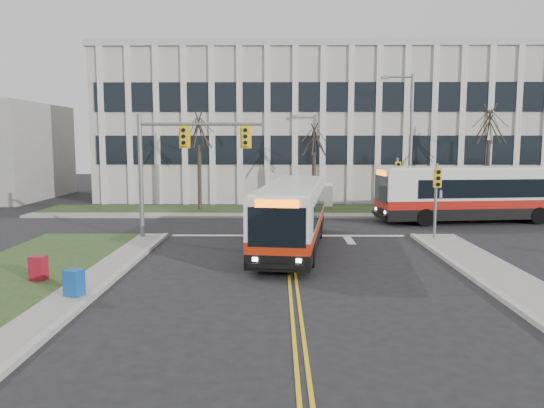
{
  "coord_description": "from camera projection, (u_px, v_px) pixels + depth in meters",
  "views": [
    {
      "loc": [
        -0.53,
        -18.85,
        4.87
      ],
      "look_at": [
        -0.8,
        5.32,
        2.0
      ],
      "focal_mm": 35.0,
      "sensor_mm": 36.0,
      "label": 1
    }
  ],
  "objects": [
    {
      "name": "sidewalk_cross",
      "position": [
        363.0,
        216.0,
        34.32
      ],
      "size": [
        44.0,
        1.6,
        0.14
      ],
      "primitive_type": "cube",
      "color": "#9E9B93",
      "rests_on": "ground"
    },
    {
      "name": "sidewalk_west",
      "position": [
        40.0,
        319.0,
        14.39
      ],
      "size": [
        1.2,
        26.0,
        0.14
      ],
      "primitive_type": "cube",
      "color": "#9E9B93",
      "rests_on": "ground"
    },
    {
      "name": "signal_pole_near",
      "position": [
        436.0,
        190.0,
        25.76
      ],
      "size": [
        0.34,
        0.39,
        3.8
      ],
      "color": "slate",
      "rests_on": "ground"
    },
    {
      "name": "ground",
      "position": [
        292.0,
        276.0,
        19.29
      ],
      "size": [
        120.0,
        120.0,
        0.0
      ],
      "primitive_type": "plane",
      "color": "black",
      "rests_on": "ground"
    },
    {
      "name": "bus_main",
      "position": [
        292.0,
        217.0,
        23.96
      ],
      "size": [
        3.76,
        11.18,
        2.92
      ],
      "primitive_type": null,
      "rotation": [
        0.0,
        0.0,
        -0.13
      ],
      "color": "silver",
      "rests_on": "ground"
    },
    {
      "name": "tree_right",
      "position": [
        490.0,
        126.0,
        36.31
      ],
      "size": [
        1.8,
        1.8,
        8.25
      ],
      "color": "#42352B",
      "rests_on": "ground"
    },
    {
      "name": "directory_sign",
      "position": [
        322.0,
        195.0,
        36.5
      ],
      "size": [
        1.5,
        0.12,
        2.0
      ],
      "color": "slate",
      "rests_on": "ground"
    },
    {
      "name": "tree_mid",
      "position": [
        314.0,
        141.0,
        36.76
      ],
      "size": [
        1.8,
        1.8,
        6.82
      ],
      "color": "#42352B",
      "rests_on": "ground"
    },
    {
      "name": "signal_pole_far",
      "position": [
        397.0,
        178.0,
        34.2
      ],
      "size": [
        0.34,
        0.39,
        3.8
      ],
      "color": "slate",
      "rests_on": "ground"
    },
    {
      "name": "tree_left",
      "position": [
        199.0,
        132.0,
        36.57
      ],
      "size": [
        1.8,
        1.8,
        7.7
      ],
      "color": "#42352B",
      "rests_on": "ground"
    },
    {
      "name": "office_building",
      "position": [
        338.0,
        129.0,
        48.31
      ],
      "size": [
        40.0,
        16.0,
        12.0
      ],
      "primitive_type": "cube",
      "color": "#BCB7AE",
      "rests_on": "ground"
    },
    {
      "name": "bus_cross",
      "position": [
        480.0,
        195.0,
        31.92
      ],
      "size": [
        12.48,
        4.12,
        3.27
      ],
      "primitive_type": null,
      "rotation": [
        0.0,
        0.0,
        -1.45
      ],
      "color": "silver",
      "rests_on": "ground"
    },
    {
      "name": "mast_arm_signal",
      "position": [
        174.0,
        154.0,
        25.96
      ],
      "size": [
        6.11,
        0.38,
        6.2
      ],
      "color": "slate",
      "rests_on": "ground"
    },
    {
      "name": "newspaper_box_red",
      "position": [
        38.0,
        270.0,
        18.23
      ],
      "size": [
        0.55,
        0.51,
        0.95
      ],
      "primitive_type": "cube",
      "rotation": [
        0.0,
        0.0,
        -0.12
      ],
      "color": "maroon",
      "rests_on": "ground"
    },
    {
      "name": "newspaper_box_blue",
      "position": [
        74.0,
        285.0,
        16.29
      ],
      "size": [
        0.61,
        0.58,
        0.95
      ],
      "primitive_type": "cube",
      "rotation": [
        0.0,
        0.0,
        -0.31
      ],
      "color": "#164999",
      "rests_on": "ground"
    },
    {
      "name": "building_lawn",
      "position": [
        357.0,
        210.0,
        37.1
      ],
      "size": [
        44.0,
        5.0,
        0.12
      ],
      "primitive_type": "cube",
      "color": "#28421C",
      "rests_on": "ground"
    },
    {
      "name": "streetlight",
      "position": [
        408.0,
        136.0,
        34.67
      ],
      "size": [
        2.15,
        0.25,
        9.2
      ],
      "color": "slate",
      "rests_on": "ground"
    }
  ]
}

